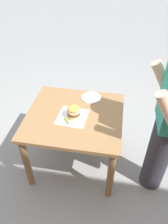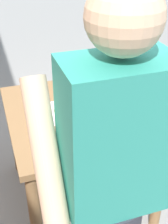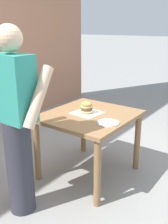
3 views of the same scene
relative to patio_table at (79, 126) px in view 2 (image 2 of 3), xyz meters
The scene contains 7 objects.
ground_plane 0.62m from the patio_table, ahead, with size 80.00×80.00×0.00m, color gray.
patio_table is the anchor object (origin of this frame).
serving_paper 0.13m from the patio_table, 19.46° to the right, with size 0.29×0.29×0.00m, color white.
sandwich 0.20m from the patio_table, ahead, with size 0.13×0.13×0.17m.
pickle_spear 0.19m from the patio_table, 22.82° to the right, with size 0.02×0.02×0.09m, color #8EA83D.
side_plate_with_forks 0.37m from the patio_table, 158.43° to the left, with size 0.22×0.22×0.02m.
diner_across_table 0.94m from the patio_table, 80.53° to the left, with size 0.55×0.35×1.69m.
Camera 2 is at (0.51, 1.65, 1.80)m, focal length 50.00 mm.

